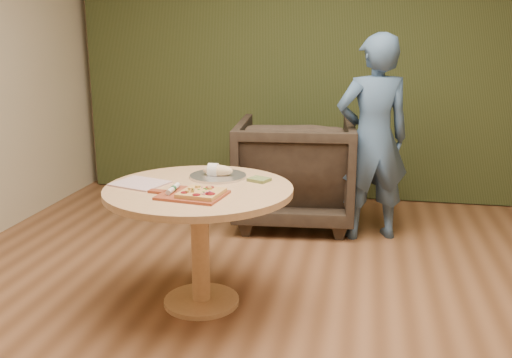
{
  "coord_description": "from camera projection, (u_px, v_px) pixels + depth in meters",
  "views": [
    {
      "loc": [
        0.48,
        -2.79,
        1.64
      ],
      "look_at": [
        -0.12,
        0.25,
        0.83
      ],
      "focal_mm": 40.0,
      "sensor_mm": 36.0,
      "label": 1
    }
  ],
  "objects": [
    {
      "name": "bread_roll",
      "position": [
        217.0,
        170.0,
        3.57
      ],
      "size": [
        0.19,
        0.09,
        0.09
      ],
      "color": "beige",
      "rests_on": "serving_tray"
    },
    {
      "name": "room_shell",
      "position": [
        269.0,
        82.0,
        2.8
      ],
      "size": [
        5.04,
        6.04,
        2.84
      ],
      "color": "brown",
      "rests_on": "ground"
    },
    {
      "name": "serving_tray",
      "position": [
        218.0,
        176.0,
        3.58
      ],
      "size": [
        0.36,
        0.36,
        0.02
      ],
      "color": "silver",
      "rests_on": "pedestal_table"
    },
    {
      "name": "cutlery_roll",
      "position": [
        173.0,
        189.0,
        3.21
      ],
      "size": [
        0.03,
        0.2,
        0.03
      ],
      "rotation": [
        0.0,
        0.0,
        0.01
      ],
      "color": "silver",
      "rests_on": "pizza_paddle"
    },
    {
      "name": "armchair",
      "position": [
        295.0,
        166.0,
        4.94
      ],
      "size": [
        1.06,
        1.01,
        1.02
      ],
      "primitive_type": "imported",
      "rotation": [
        0.0,
        0.0,
        3.23
      ],
      "color": "black",
      "rests_on": "ground"
    },
    {
      "name": "person_standing",
      "position": [
        373.0,
        139.0,
        4.5
      ],
      "size": [
        0.69,
        0.56,
        1.64
      ],
      "primitive_type": "imported",
      "rotation": [
        0.0,
        0.0,
        3.46
      ],
      "color": "#3B587B",
      "rests_on": "ground"
    },
    {
      "name": "flatbread_pizza",
      "position": [
        201.0,
        193.0,
        3.14
      ],
      "size": [
        0.25,
        0.25,
        0.04
      ],
      "rotation": [
        0.0,
        0.0,
        -0.14
      ],
      "color": "tan",
      "rests_on": "pizza_paddle"
    },
    {
      "name": "curtain",
      "position": [
        320.0,
        57.0,
        5.56
      ],
      "size": [
        4.8,
        0.14,
        2.78
      ],
      "primitive_type": "cube",
      "color": "#293216",
      "rests_on": "ground"
    },
    {
      "name": "newspaper",
      "position": [
        140.0,
        183.0,
        3.42
      ],
      "size": [
        0.36,
        0.33,
        0.01
      ],
      "primitive_type": "cube",
      "rotation": [
        0.0,
        0.0,
        -0.31
      ],
      "color": "silver",
      "rests_on": "pedestal_table"
    },
    {
      "name": "pedestal_table",
      "position": [
        199.0,
        210.0,
        3.4
      ],
      "size": [
        1.12,
        1.12,
        0.75
      ],
      "rotation": [
        0.0,
        0.0,
        -0.21
      ],
      "color": "tan",
      "rests_on": "ground"
    },
    {
      "name": "green_packet",
      "position": [
        259.0,
        180.0,
        3.49
      ],
      "size": [
        0.15,
        0.14,
        0.02
      ],
      "primitive_type": "cube",
      "rotation": [
        0.0,
        0.0,
        -0.42
      ],
      "color": "#4B5C29",
      "rests_on": "pedestal_table"
    },
    {
      "name": "pizza_paddle",
      "position": [
        191.0,
        195.0,
        3.17
      ],
      "size": [
        0.46,
        0.33,
        0.01
      ],
      "rotation": [
        0.0,
        0.0,
        -0.14
      ],
      "color": "brown",
      "rests_on": "pedestal_table"
    }
  ]
}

